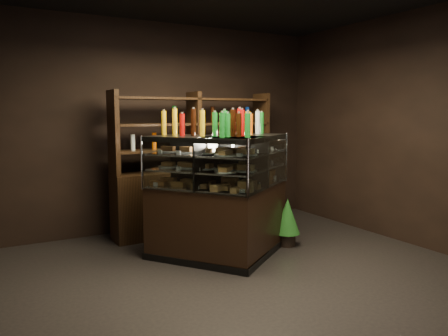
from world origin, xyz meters
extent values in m
plane|color=black|center=(0.00, 0.00, 0.00)|extent=(5.00, 5.00, 0.00)
cube|color=black|center=(0.00, 2.50, 1.50)|extent=(5.00, 0.02, 3.00)
cube|color=black|center=(2.50, 0.00, 1.50)|extent=(0.02, 5.00, 3.00)
cube|color=black|center=(0.35, 0.79, 0.42)|extent=(1.43, 1.28, 0.85)
cube|color=black|center=(0.35, 0.79, 0.04)|extent=(1.47, 1.32, 0.08)
cube|color=black|center=(0.35, 0.79, 1.41)|extent=(1.43, 1.28, 0.06)
cube|color=silver|center=(0.35, 0.79, 0.86)|extent=(1.36, 1.21, 0.02)
cube|color=silver|center=(0.35, 0.79, 1.06)|extent=(1.36, 1.21, 0.02)
cube|color=silver|center=(0.35, 0.79, 1.24)|extent=(1.36, 1.21, 0.02)
cube|color=white|center=(0.54, 0.52, 1.15)|extent=(1.06, 0.76, 0.60)
cylinder|color=silver|center=(1.07, 0.90, 1.15)|extent=(0.03, 0.03, 0.62)
cylinder|color=silver|center=(0.01, 0.15, 1.15)|extent=(0.03, 0.03, 0.62)
cube|color=black|center=(-0.12, 0.87, 0.42)|extent=(1.29, 1.43, 0.85)
cube|color=black|center=(-0.12, 0.87, 0.04)|extent=(1.33, 1.47, 0.08)
cube|color=black|center=(-0.12, 0.87, 1.41)|extent=(1.29, 1.43, 0.06)
cube|color=silver|center=(-0.12, 0.87, 0.86)|extent=(1.22, 1.35, 0.02)
cube|color=silver|center=(-0.12, 0.87, 1.06)|extent=(1.22, 1.35, 0.02)
cube|color=silver|center=(-0.12, 0.87, 1.24)|extent=(1.22, 1.35, 0.02)
cube|color=white|center=(-0.38, 0.67, 1.15)|extent=(0.78, 1.05, 0.60)
cylinder|color=silver|center=(0.01, 0.15, 1.15)|extent=(0.03, 0.03, 0.62)
cylinder|color=silver|center=(-0.76, 1.19, 1.15)|extent=(0.03, 0.03, 0.62)
cube|color=#D1864B|center=(-0.07, 0.45, 0.89)|extent=(0.20, 0.18, 0.06)
cube|color=#D1864B|center=(0.15, 0.61, 0.89)|extent=(0.20, 0.18, 0.06)
cube|color=#D1864B|center=(0.37, 0.77, 0.89)|extent=(0.20, 0.18, 0.06)
cube|color=#D1864B|center=(0.59, 0.92, 0.89)|extent=(0.20, 0.18, 0.06)
cube|color=#D1864B|center=(0.81, 1.08, 0.89)|extent=(0.20, 0.18, 0.06)
cylinder|color=white|center=(-0.05, 0.51, 1.07)|extent=(0.24, 0.24, 0.02)
cube|color=#D1864B|center=(-0.05, 0.51, 1.11)|extent=(0.19, 0.17, 0.05)
cylinder|color=white|center=(0.15, 0.65, 1.07)|extent=(0.24, 0.24, 0.02)
cube|color=#D1864B|center=(0.15, 0.65, 1.11)|extent=(0.19, 0.17, 0.05)
cylinder|color=white|center=(0.35, 0.79, 1.07)|extent=(0.24, 0.24, 0.02)
cube|color=#D1864B|center=(0.35, 0.79, 1.11)|extent=(0.19, 0.17, 0.05)
cylinder|color=white|center=(0.55, 0.94, 1.07)|extent=(0.24, 0.24, 0.02)
cube|color=#D1864B|center=(0.55, 0.94, 1.11)|extent=(0.19, 0.17, 0.05)
cylinder|color=white|center=(0.75, 1.08, 1.07)|extent=(0.24, 0.24, 0.02)
cube|color=#D1864B|center=(0.75, 1.08, 1.11)|extent=(0.19, 0.17, 0.05)
cylinder|color=white|center=(-0.05, 0.51, 1.25)|extent=(0.24, 0.24, 0.02)
cube|color=#D1864B|center=(-0.05, 0.51, 1.29)|extent=(0.19, 0.17, 0.05)
cylinder|color=white|center=(0.15, 0.65, 1.25)|extent=(0.24, 0.24, 0.02)
cube|color=#D1864B|center=(0.15, 0.65, 1.29)|extent=(0.19, 0.17, 0.05)
cylinder|color=white|center=(0.35, 0.79, 1.25)|extent=(0.24, 0.24, 0.02)
cube|color=#D1864B|center=(0.35, 0.79, 1.29)|extent=(0.19, 0.17, 0.05)
cylinder|color=white|center=(0.55, 0.94, 1.25)|extent=(0.24, 0.24, 0.02)
cube|color=#D1864B|center=(0.55, 0.94, 1.29)|extent=(0.19, 0.17, 0.05)
cylinder|color=white|center=(0.75, 1.08, 1.25)|extent=(0.24, 0.24, 0.02)
cube|color=#D1864B|center=(0.75, 1.08, 1.29)|extent=(0.19, 0.17, 0.05)
cube|color=#D1864B|center=(-0.47, 1.28, 0.89)|extent=(0.18, 0.20, 0.06)
cube|color=#D1864B|center=(-0.30, 1.07, 0.89)|extent=(0.18, 0.20, 0.06)
cube|color=#D1864B|center=(-0.14, 0.85, 0.89)|extent=(0.18, 0.20, 0.06)
cube|color=#D1864B|center=(0.02, 0.63, 0.89)|extent=(0.18, 0.20, 0.06)
cube|color=#D1864B|center=(0.18, 0.41, 0.89)|extent=(0.18, 0.20, 0.06)
cylinder|color=white|center=(-0.41, 1.26, 1.07)|extent=(0.24, 0.24, 0.02)
cube|color=#D1864B|center=(-0.41, 1.26, 1.11)|extent=(0.17, 0.19, 0.05)
cylinder|color=white|center=(-0.26, 1.06, 1.07)|extent=(0.24, 0.24, 0.02)
cube|color=#D1864B|center=(-0.26, 1.06, 1.11)|extent=(0.17, 0.19, 0.05)
cylinder|color=white|center=(-0.12, 0.87, 1.07)|extent=(0.24, 0.24, 0.02)
cube|color=#D1864B|center=(-0.12, 0.87, 1.11)|extent=(0.17, 0.19, 0.05)
cylinder|color=white|center=(0.03, 0.67, 1.07)|extent=(0.24, 0.24, 0.02)
cube|color=#D1864B|center=(0.03, 0.67, 1.11)|extent=(0.17, 0.19, 0.05)
cylinder|color=white|center=(0.18, 0.47, 1.07)|extent=(0.24, 0.24, 0.02)
cube|color=#D1864B|center=(0.18, 0.47, 1.11)|extent=(0.17, 0.19, 0.05)
cylinder|color=white|center=(-0.41, 1.26, 1.25)|extent=(0.24, 0.24, 0.02)
cube|color=#D1864B|center=(-0.41, 1.26, 1.29)|extent=(0.17, 0.19, 0.05)
cylinder|color=white|center=(-0.26, 1.06, 1.25)|extent=(0.24, 0.24, 0.02)
cube|color=#D1864B|center=(-0.26, 1.06, 1.29)|extent=(0.17, 0.19, 0.05)
cylinder|color=white|center=(-0.12, 0.87, 1.25)|extent=(0.24, 0.24, 0.02)
cube|color=#D1864B|center=(-0.12, 0.87, 1.29)|extent=(0.17, 0.19, 0.05)
cylinder|color=white|center=(0.03, 0.67, 1.25)|extent=(0.24, 0.24, 0.02)
cube|color=#D1864B|center=(0.03, 0.67, 1.29)|extent=(0.17, 0.19, 0.05)
cylinder|color=white|center=(0.18, 0.47, 1.25)|extent=(0.24, 0.24, 0.02)
cube|color=#D1864B|center=(0.18, 0.47, 1.29)|extent=(0.17, 0.19, 0.05)
cylinder|color=#0F38B2|center=(-0.09, 0.48, 1.58)|extent=(0.06, 0.06, 0.28)
cylinder|color=silver|center=(-0.09, 0.48, 1.73)|extent=(0.03, 0.03, 0.02)
cylinder|color=#147223|center=(0.02, 0.56, 1.58)|extent=(0.06, 0.06, 0.28)
cylinder|color=silver|center=(0.02, 0.56, 1.73)|extent=(0.03, 0.03, 0.02)
cylinder|color=yellow|center=(0.13, 0.64, 1.58)|extent=(0.06, 0.06, 0.28)
cylinder|color=silver|center=(0.13, 0.64, 1.73)|extent=(0.03, 0.03, 0.02)
cylinder|color=#D8590A|center=(0.24, 0.71, 1.58)|extent=(0.06, 0.06, 0.28)
cylinder|color=silver|center=(0.24, 0.71, 1.73)|extent=(0.03, 0.03, 0.02)
cylinder|color=silver|center=(0.35, 0.79, 1.58)|extent=(0.06, 0.06, 0.28)
cylinder|color=silver|center=(0.35, 0.79, 1.73)|extent=(0.03, 0.03, 0.02)
cylinder|color=#B20C0A|center=(0.46, 0.87, 1.58)|extent=(0.06, 0.06, 0.28)
cylinder|color=silver|center=(0.46, 0.87, 1.73)|extent=(0.03, 0.03, 0.02)
cylinder|color=black|center=(0.57, 0.95, 1.58)|extent=(0.06, 0.06, 0.28)
cylinder|color=silver|center=(0.57, 0.95, 1.73)|extent=(0.03, 0.03, 0.02)
cylinder|color=#0F38B2|center=(0.68, 1.03, 1.58)|extent=(0.06, 0.06, 0.28)
cylinder|color=silver|center=(0.68, 1.03, 1.73)|extent=(0.03, 0.03, 0.02)
cylinder|color=#147223|center=(0.79, 1.11, 1.58)|extent=(0.06, 0.06, 0.28)
cylinder|color=silver|center=(0.79, 1.11, 1.73)|extent=(0.03, 0.03, 0.02)
cylinder|color=#0F38B2|center=(-0.44, 1.30, 1.58)|extent=(0.06, 0.06, 0.28)
cylinder|color=silver|center=(-0.44, 1.30, 1.73)|extent=(0.03, 0.03, 0.02)
cylinder|color=#147223|center=(-0.36, 1.20, 1.58)|extent=(0.06, 0.06, 0.28)
cylinder|color=silver|center=(-0.36, 1.20, 1.73)|extent=(0.03, 0.03, 0.02)
cylinder|color=yellow|center=(-0.28, 1.09, 1.58)|extent=(0.06, 0.06, 0.28)
cylinder|color=silver|center=(-0.28, 1.09, 1.73)|extent=(0.03, 0.03, 0.02)
cylinder|color=#D8590A|center=(-0.20, 0.98, 1.58)|extent=(0.06, 0.06, 0.28)
cylinder|color=silver|center=(-0.20, 0.98, 1.73)|extent=(0.03, 0.03, 0.02)
cylinder|color=silver|center=(-0.12, 0.87, 1.58)|extent=(0.06, 0.06, 0.28)
cylinder|color=silver|center=(-0.12, 0.87, 1.73)|extent=(0.03, 0.03, 0.02)
cylinder|color=#B20C0A|center=(-0.04, 0.76, 1.58)|extent=(0.06, 0.06, 0.28)
cylinder|color=silver|center=(-0.04, 0.76, 1.73)|extent=(0.03, 0.03, 0.02)
cylinder|color=black|center=(0.05, 0.65, 1.58)|extent=(0.06, 0.06, 0.28)
cylinder|color=silver|center=(0.05, 0.65, 1.73)|extent=(0.03, 0.03, 0.02)
cylinder|color=#0F38B2|center=(0.13, 0.54, 1.58)|extent=(0.06, 0.06, 0.28)
cylinder|color=silver|center=(0.13, 0.54, 1.73)|extent=(0.03, 0.03, 0.02)
cylinder|color=#147223|center=(0.21, 0.43, 1.58)|extent=(0.06, 0.06, 0.28)
cylinder|color=silver|center=(0.21, 0.43, 1.73)|extent=(0.03, 0.03, 0.02)
cylinder|color=black|center=(1.04, 0.82, 0.08)|extent=(0.22, 0.22, 0.16)
cone|color=#185618|center=(1.04, 0.82, 0.39)|extent=(0.33, 0.33, 0.45)
cone|color=#185618|center=(1.04, 0.82, 0.54)|extent=(0.26, 0.26, 0.32)
cube|color=black|center=(0.30, 2.05, 0.45)|extent=(2.37, 0.46, 0.90)
cube|color=black|center=(-0.85, 2.03, 1.45)|extent=(0.07, 0.38, 1.10)
cube|color=black|center=(0.30, 2.05, 1.45)|extent=(0.07, 0.38, 1.10)
cube|color=black|center=(1.46, 2.07, 1.45)|extent=(0.07, 0.38, 1.10)
cube|color=black|center=(0.30, 2.05, 1.20)|extent=(2.33, 0.41, 0.03)
cube|color=black|center=(0.30, 2.05, 1.55)|extent=(2.33, 0.41, 0.03)
cube|color=black|center=(0.30, 2.05, 1.90)|extent=(2.33, 0.41, 0.03)
cylinder|color=#0F38B2|center=(-0.60, 2.04, 1.32)|extent=(0.06, 0.06, 0.22)
cylinder|color=#147223|center=(-0.30, 2.04, 1.32)|extent=(0.06, 0.06, 0.22)
cylinder|color=yellow|center=(0.00, 2.05, 1.32)|extent=(0.06, 0.06, 0.22)
cylinder|color=#D8590A|center=(0.30, 2.05, 1.32)|extent=(0.06, 0.06, 0.22)
cylinder|color=silver|center=(0.60, 2.05, 1.32)|extent=(0.06, 0.06, 0.22)
cylinder|color=#B20C0A|center=(0.90, 2.06, 1.32)|extent=(0.06, 0.06, 0.22)
cylinder|color=black|center=(1.20, 2.06, 1.32)|extent=(0.06, 0.06, 0.22)
camera|label=1|loc=(-2.35, -3.57, 1.71)|focal=35.00mm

